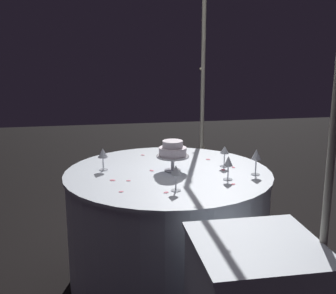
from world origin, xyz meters
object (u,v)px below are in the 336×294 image
(wine_glass_0, at_px, (103,154))
(wine_glass_3, at_px, (176,172))
(main_table, at_px, (168,227))
(wine_glass_1, at_px, (228,162))
(wine_glass_2, at_px, (256,156))
(decorative_arch, at_px, (245,78))
(tiered_cake, at_px, (173,151))
(wine_glass_4, at_px, (225,151))

(wine_glass_0, height_order, wine_glass_3, wine_glass_3)
(main_table, xyz_separation_m, wine_glass_1, (0.23, 0.34, 0.51))
(wine_glass_2, bearing_deg, wine_glass_0, -105.88)
(decorative_arch, distance_m, wine_glass_2, 0.52)
(wine_glass_0, relative_size, wine_glass_2, 0.89)
(wine_glass_2, distance_m, wine_glass_3, 0.62)
(decorative_arch, bearing_deg, wine_glass_1, -36.60)
(wine_glass_0, xyz_separation_m, wine_glass_1, (0.35, 0.77, -0.00))
(wine_glass_2, bearing_deg, wine_glass_1, -71.43)
(main_table, relative_size, wine_glass_1, 8.93)
(main_table, bearing_deg, wine_glass_2, 73.80)
(tiered_cake, height_order, wine_glass_3, tiered_cake)
(decorative_arch, bearing_deg, main_table, -90.13)
(wine_glass_1, relative_size, wine_glass_3, 1.00)
(wine_glass_0, xyz_separation_m, wine_glass_2, (0.28, 0.98, 0.02))
(tiered_cake, relative_size, wine_glass_2, 1.28)
(tiered_cake, height_order, wine_glass_2, tiered_cake)
(tiered_cake, xyz_separation_m, wine_glass_4, (-0.05, 0.37, -0.03))
(tiered_cake, bearing_deg, main_table, -65.70)
(main_table, distance_m, tiered_cake, 0.54)
(decorative_arch, distance_m, wine_glass_0, 1.08)
(wine_glass_1, height_order, wine_glass_4, wine_glass_1)
(main_table, bearing_deg, wine_glass_0, -105.45)
(decorative_arch, xyz_separation_m, wine_glass_3, (0.38, -0.54, -0.51))
(wine_glass_0, height_order, wine_glass_1, wine_glass_1)
(wine_glass_0, distance_m, wine_glass_2, 1.02)
(main_table, bearing_deg, wine_glass_1, 56.04)
(wine_glass_1, bearing_deg, wine_glass_2, 108.57)
(decorative_arch, xyz_separation_m, wine_glass_4, (-0.06, -0.11, -0.51))
(wine_glass_3, bearing_deg, decorative_arch, 125.34)
(main_table, distance_m, wine_glass_3, 0.64)
(wine_glass_2, bearing_deg, wine_glass_4, -146.66)
(tiered_cake, relative_size, wine_glass_0, 1.43)
(wine_glass_3, bearing_deg, wine_glass_0, -140.88)
(decorative_arch, xyz_separation_m, wine_glass_0, (-0.12, -0.94, -0.51))
(wine_glass_3, bearing_deg, wine_glass_4, 135.83)
(wine_glass_0, bearing_deg, wine_glass_3, 39.12)
(wine_glass_0, bearing_deg, decorative_arch, 82.80)
(tiered_cake, xyz_separation_m, wine_glass_0, (-0.10, -0.46, -0.02))
(wine_glass_2, bearing_deg, tiered_cake, -108.75)
(main_table, distance_m, wine_glass_2, 0.78)
(decorative_arch, xyz_separation_m, main_table, (-0.00, -0.52, -1.02))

